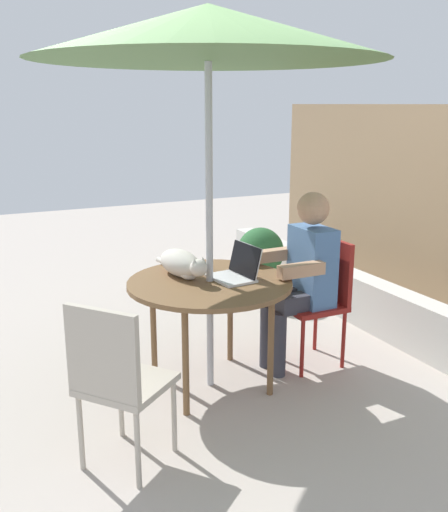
# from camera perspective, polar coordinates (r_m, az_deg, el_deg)

# --- Properties ---
(ground_plane) EXTENTS (14.00, 14.00, 0.00)m
(ground_plane) POSITION_cam_1_polar(r_m,az_deg,el_deg) (3.91, -1.35, -12.54)
(ground_plane) COLOR #ADA399
(planter_wall_low) EXTENTS (5.22, 0.20, 0.40)m
(planter_wall_low) POSITION_cam_1_polar(r_m,az_deg,el_deg) (4.67, 17.09, -5.84)
(planter_wall_low) COLOR beige
(planter_wall_low) RESTS_ON ground
(patio_table) EXTENTS (1.04, 1.04, 0.72)m
(patio_table) POSITION_cam_1_polar(r_m,az_deg,el_deg) (3.66, -1.41, -3.32)
(patio_table) COLOR brown
(patio_table) RESTS_ON ground
(patio_umbrella) EXTENTS (2.06, 2.06, 2.34)m
(patio_umbrella) POSITION_cam_1_polar(r_m,az_deg,el_deg) (3.50, -1.58, 21.16)
(patio_umbrella) COLOR #B7B7BC
(patio_umbrella) RESTS_ON ground
(chair_occupied) EXTENTS (0.40, 0.40, 0.89)m
(chair_occupied) POSITION_cam_1_polar(r_m,az_deg,el_deg) (4.11, 9.58, -3.46)
(chair_occupied) COLOR maroon
(chair_occupied) RESTS_ON ground
(chair_empty) EXTENTS (0.56, 0.56, 0.89)m
(chair_empty) POSITION_cam_1_polar(r_m,az_deg,el_deg) (2.91, -10.65, -11.42)
(chair_empty) COLOR #B2A899
(chair_empty) RESTS_ON ground
(person_seated) EXTENTS (0.48, 0.48, 1.23)m
(person_seated) POSITION_cam_1_polar(r_m,az_deg,el_deg) (3.97, 7.82, -1.46)
(person_seated) COLOR #4C72A5
(person_seated) RESTS_ON ground
(laptop) EXTENTS (0.32, 0.28, 0.21)m
(laptop) POSITION_cam_1_polar(r_m,az_deg,el_deg) (3.68, 1.40, -1.26)
(laptop) COLOR silver
(laptop) RESTS_ON patio_table
(cat) EXTENTS (0.65, 0.25, 0.17)m
(cat) POSITION_cam_1_polar(r_m,az_deg,el_deg) (3.71, -4.15, -0.80)
(cat) COLOR silver
(cat) RESTS_ON patio_table
(potted_plant_near_fence) EXTENTS (0.44, 0.44, 0.68)m
(potted_plant_near_fence) POSITION_cam_1_polar(r_m,az_deg,el_deg) (5.45, 3.62, -0.33)
(potted_plant_near_fence) COLOR #9E5138
(potted_plant_near_fence) RESTS_ON ground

